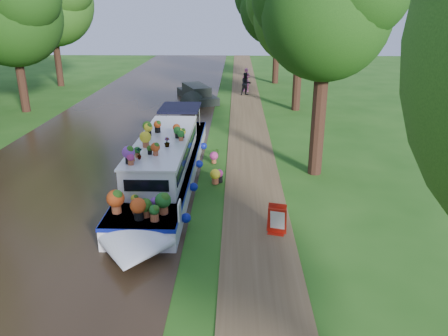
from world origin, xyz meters
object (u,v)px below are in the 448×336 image
at_px(pedestrian_pink, 246,80).
at_px(pedestrian_dark, 246,84).
at_px(sandwich_board, 277,221).
at_px(plant_boat, 165,164).
at_px(second_boat, 197,95).

xyz_separation_m(pedestrian_pink, pedestrian_dark, (-0.04, -1.54, -0.07)).
bearing_deg(pedestrian_pink, pedestrian_dark, -69.64).
distance_m(pedestrian_pink, pedestrian_dark, 1.54).
height_order(sandwich_board, pedestrian_pink, pedestrian_pink).
bearing_deg(plant_boat, pedestrian_pink, 79.99).
distance_m(plant_boat, second_boat, 16.17).
relative_size(plant_boat, second_boat, 2.10).
relative_size(second_boat, pedestrian_pink, 3.43).
bearing_deg(second_boat, plant_boat, -111.10).
xyz_separation_m(second_boat, pedestrian_pink, (3.72, 3.79, 0.49)).
bearing_deg(second_boat, sandwich_board, -99.90).
bearing_deg(plant_boat, second_boat, 90.71).
distance_m(second_boat, pedestrian_dark, 4.33).
distance_m(sandwich_board, pedestrian_dark, 22.32).
xyz_separation_m(plant_boat, pedestrian_dark, (3.48, 18.42, 0.05)).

